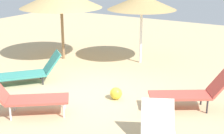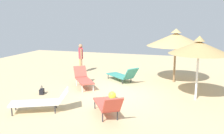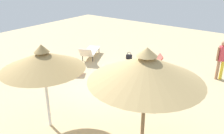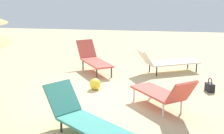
{
  "view_description": "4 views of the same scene",
  "coord_description": "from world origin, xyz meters",
  "px_view_note": "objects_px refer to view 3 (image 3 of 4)",
  "views": [
    {
      "loc": [
        -4.81,
        6.86,
        3.43
      ],
      "look_at": [
        -0.54,
        -0.14,
        0.79
      ],
      "focal_mm": 52.65,
      "sensor_mm": 36.0,
      "label": 1
    },
    {
      "loc": [
        -10.02,
        -2.86,
        3.27
      ],
      "look_at": [
        0.49,
        0.45,
        1.07
      ],
      "focal_mm": 39.57,
      "sensor_mm": 36.0,
      "label": 2
    },
    {
      "loc": [
        5.3,
        -6.95,
        4.44
      ],
      "look_at": [
        0.24,
        -0.13,
        0.94
      ],
      "focal_mm": 37.82,
      "sensor_mm": 36.0,
      "label": 3
    },
    {
      "loc": [
        8.09,
        1.82,
        2.98
      ],
      "look_at": [
        0.31,
        0.68,
        0.95
      ],
      "focal_mm": 54.73,
      "sensor_mm": 36.0,
      "label": 4
    }
  ],
  "objects_px": {
    "person_standing_edge": "(222,58)",
    "beach_ball": "(96,77)",
    "parasol_umbrella_far_right": "(43,60)",
    "lounge_chair_center": "(58,64)",
    "handbag": "(129,56)",
    "parasol_umbrella_near_left": "(146,68)",
    "lounge_chair_front": "(144,65)",
    "lounge_chair_back": "(158,88)",
    "lounge_chair_near_right": "(90,51)"
  },
  "relations": [
    {
      "from": "parasol_umbrella_far_right",
      "to": "handbag",
      "type": "bearing_deg",
      "value": 100.89
    },
    {
      "from": "parasol_umbrella_far_right",
      "to": "person_standing_edge",
      "type": "xyz_separation_m",
      "value": [
        3.29,
        6.58,
        -1.13
      ]
    },
    {
      "from": "parasol_umbrella_near_left",
      "to": "lounge_chair_back",
      "type": "distance_m",
      "value": 3.25
    },
    {
      "from": "lounge_chair_center",
      "to": "person_standing_edge",
      "type": "xyz_separation_m",
      "value": [
        6.08,
        3.73,
        0.56
      ]
    },
    {
      "from": "person_standing_edge",
      "to": "handbag",
      "type": "xyz_separation_m",
      "value": [
        -4.52,
        -0.18,
        -0.87
      ]
    },
    {
      "from": "lounge_chair_center",
      "to": "handbag",
      "type": "distance_m",
      "value": 3.89
    },
    {
      "from": "parasol_umbrella_near_left",
      "to": "lounge_chair_front",
      "type": "distance_m",
      "value": 5.02
    },
    {
      "from": "lounge_chair_front",
      "to": "lounge_chair_near_right",
      "type": "xyz_separation_m",
      "value": [
        -3.36,
        0.11,
        -0.06
      ]
    },
    {
      "from": "lounge_chair_near_right",
      "to": "person_standing_edge",
      "type": "distance_m",
      "value": 6.46
    },
    {
      "from": "lounge_chair_near_right",
      "to": "lounge_chair_back",
      "type": "bearing_deg",
      "value": -18.79
    },
    {
      "from": "lounge_chair_front",
      "to": "lounge_chair_center",
      "type": "distance_m",
      "value": 3.9
    },
    {
      "from": "parasol_umbrella_near_left",
      "to": "handbag",
      "type": "distance_m",
      "value": 6.94
    },
    {
      "from": "parasol_umbrella_near_left",
      "to": "parasol_umbrella_far_right",
      "type": "distance_m",
      "value": 2.85
    },
    {
      "from": "lounge_chair_front",
      "to": "parasol_umbrella_far_right",
      "type": "bearing_deg",
      "value": -94.09
    },
    {
      "from": "handbag",
      "to": "person_standing_edge",
      "type": "bearing_deg",
      "value": 2.34
    },
    {
      "from": "parasol_umbrella_near_left",
      "to": "lounge_chair_back",
      "type": "bearing_deg",
      "value": 107.11
    },
    {
      "from": "parasol_umbrella_near_left",
      "to": "beach_ball",
      "type": "distance_m",
      "value": 4.7
    },
    {
      "from": "person_standing_edge",
      "to": "beach_ball",
      "type": "relative_size",
      "value": 5.51
    },
    {
      "from": "person_standing_edge",
      "to": "handbag",
      "type": "relative_size",
      "value": 4.51
    },
    {
      "from": "lounge_chair_near_right",
      "to": "handbag",
      "type": "xyz_separation_m",
      "value": [
        1.77,
        1.16,
        -0.25
      ]
    },
    {
      "from": "parasol_umbrella_near_left",
      "to": "lounge_chair_near_right",
      "type": "xyz_separation_m",
      "value": [
        -5.65,
        4.2,
        -1.83
      ]
    },
    {
      "from": "lounge_chair_center",
      "to": "person_standing_edge",
      "type": "relative_size",
      "value": 1.1
    },
    {
      "from": "lounge_chair_center",
      "to": "lounge_chair_near_right",
      "type": "xyz_separation_m",
      "value": [
        -0.2,
        2.39,
        -0.06
      ]
    },
    {
      "from": "parasol_umbrella_far_right",
      "to": "beach_ball",
      "type": "xyz_separation_m",
      "value": [
        -0.93,
        3.26,
        -1.98
      ]
    },
    {
      "from": "lounge_chair_front",
      "to": "lounge_chair_center",
      "type": "relative_size",
      "value": 0.93
    },
    {
      "from": "lounge_chair_center",
      "to": "lounge_chair_back",
      "type": "bearing_deg",
      "value": 8.95
    },
    {
      "from": "lounge_chair_front",
      "to": "lounge_chair_back",
      "type": "height_order",
      "value": "lounge_chair_front"
    },
    {
      "from": "lounge_chair_front",
      "to": "lounge_chair_near_right",
      "type": "relative_size",
      "value": 0.84
    },
    {
      "from": "parasol_umbrella_far_right",
      "to": "lounge_chair_front",
      "type": "xyz_separation_m",
      "value": [
        0.37,
        5.12,
        -1.7
      ]
    },
    {
      "from": "lounge_chair_center",
      "to": "person_standing_edge",
      "type": "bearing_deg",
      "value": 31.53
    },
    {
      "from": "parasol_umbrella_far_right",
      "to": "lounge_chair_front",
      "type": "relative_size",
      "value": 1.46
    },
    {
      "from": "parasol_umbrella_near_left",
      "to": "beach_ball",
      "type": "xyz_separation_m",
      "value": [
        -3.59,
        2.24,
        -2.05
      ]
    },
    {
      "from": "parasol_umbrella_near_left",
      "to": "person_standing_edge",
      "type": "relative_size",
      "value": 1.67
    },
    {
      "from": "person_standing_edge",
      "to": "beach_ball",
      "type": "height_order",
      "value": "person_standing_edge"
    },
    {
      "from": "lounge_chair_center",
      "to": "handbag",
      "type": "relative_size",
      "value": 4.94
    },
    {
      "from": "parasol_umbrella_far_right",
      "to": "lounge_chair_center",
      "type": "distance_m",
      "value": 4.33
    },
    {
      "from": "lounge_chair_front",
      "to": "lounge_chair_center",
      "type": "height_order",
      "value": "lounge_chair_center"
    },
    {
      "from": "parasol_umbrella_near_left",
      "to": "lounge_chair_center",
      "type": "xyz_separation_m",
      "value": [
        -5.45,
        1.82,
        -1.77
      ]
    },
    {
      "from": "person_standing_edge",
      "to": "beach_ball",
      "type": "xyz_separation_m",
      "value": [
        -4.23,
        -3.31,
        -0.84
      ]
    },
    {
      "from": "lounge_chair_center",
      "to": "person_standing_edge",
      "type": "height_order",
      "value": "person_standing_edge"
    },
    {
      "from": "parasol_umbrella_near_left",
      "to": "parasol_umbrella_far_right",
      "type": "height_order",
      "value": "parasol_umbrella_near_left"
    },
    {
      "from": "parasol_umbrella_near_left",
      "to": "person_standing_edge",
      "type": "distance_m",
      "value": 5.72
    },
    {
      "from": "lounge_chair_front",
      "to": "beach_ball",
      "type": "height_order",
      "value": "lounge_chair_front"
    },
    {
      "from": "lounge_chair_back",
      "to": "person_standing_edge",
      "type": "xyz_separation_m",
      "value": [
        1.42,
        3.0,
        0.64
      ]
    },
    {
      "from": "beach_ball",
      "to": "handbag",
      "type": "bearing_deg",
      "value": 95.39
    },
    {
      "from": "parasol_umbrella_near_left",
      "to": "lounge_chair_near_right",
      "type": "relative_size",
      "value": 1.37
    },
    {
      "from": "parasol_umbrella_far_right",
      "to": "handbag",
      "type": "distance_m",
      "value": 6.81
    },
    {
      "from": "lounge_chair_front",
      "to": "handbag",
      "type": "relative_size",
      "value": 4.6
    },
    {
      "from": "parasol_umbrella_near_left",
      "to": "lounge_chair_near_right",
      "type": "height_order",
      "value": "parasol_umbrella_near_left"
    },
    {
      "from": "lounge_chair_center",
      "to": "handbag",
      "type": "xyz_separation_m",
      "value": [
        1.56,
        3.55,
        -0.31
      ]
    }
  ]
}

